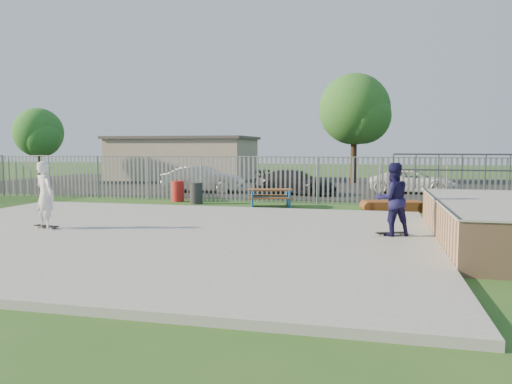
% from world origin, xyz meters
% --- Properties ---
extents(ground, '(120.00, 120.00, 0.00)m').
position_xyz_m(ground, '(0.00, 0.00, 0.00)').
color(ground, '#295B1F').
rests_on(ground, ground).
extents(concrete_slab, '(15.00, 12.00, 0.15)m').
position_xyz_m(concrete_slab, '(0.00, 0.00, 0.07)').
color(concrete_slab, gray).
rests_on(concrete_slab, ground).
extents(fence, '(26.04, 16.02, 2.00)m').
position_xyz_m(fence, '(1.00, 4.59, 1.00)').
color(fence, gray).
rests_on(fence, ground).
extents(picnic_table, '(2.06, 1.85, 0.74)m').
position_xyz_m(picnic_table, '(1.91, 7.34, 0.38)').
color(picnic_table, brown).
rests_on(picnic_table, ground).
extents(funbox, '(2.12, 1.37, 0.39)m').
position_xyz_m(funbox, '(6.67, 7.16, 0.20)').
color(funbox, brown).
rests_on(funbox, ground).
extents(trash_bin_red, '(0.55, 0.55, 0.92)m').
position_xyz_m(trash_bin_red, '(-2.54, 8.50, 0.46)').
color(trash_bin_red, '#B11D1B').
rests_on(trash_bin_red, ground).
extents(trash_bin_grey, '(0.54, 0.54, 0.90)m').
position_xyz_m(trash_bin_grey, '(-1.42, 7.84, 0.45)').
color(trash_bin_grey, '#27272A').
rests_on(trash_bin_grey, ground).
extents(parking_lot, '(40.00, 18.00, 0.02)m').
position_xyz_m(parking_lot, '(0.00, 19.00, 0.01)').
color(parking_lot, black).
rests_on(parking_lot, ground).
extents(car_silver, '(4.33, 1.83, 1.39)m').
position_xyz_m(car_silver, '(-2.92, 12.96, 0.72)').
color(car_silver, '#B1B1B6').
rests_on(car_silver, parking_lot).
extents(car_dark, '(4.56, 2.75, 1.24)m').
position_xyz_m(car_dark, '(2.06, 12.97, 0.64)').
color(car_dark, black).
rests_on(car_dark, parking_lot).
extents(car_white, '(4.65, 2.75, 1.21)m').
position_xyz_m(car_white, '(7.95, 15.02, 0.63)').
color(car_white, white).
rests_on(car_white, parking_lot).
extents(building, '(10.40, 6.40, 3.20)m').
position_xyz_m(building, '(-8.00, 23.00, 1.61)').
color(building, '#B5A68B').
rests_on(building, ground).
extents(tree_left, '(3.25, 3.25, 5.02)m').
position_xyz_m(tree_left, '(-15.94, 17.04, 3.38)').
color(tree_left, '#41291A').
rests_on(tree_left, ground).
extents(tree_mid, '(4.74, 4.74, 7.32)m').
position_xyz_m(tree_mid, '(4.57, 22.12, 4.93)').
color(tree_mid, '#3A2817').
rests_on(tree_mid, ground).
extents(skateboard_a, '(0.82, 0.49, 0.08)m').
position_xyz_m(skateboard_a, '(6.43, 0.97, 0.19)').
color(skateboard_a, black).
rests_on(skateboard_a, concrete_slab).
extents(skateboard_b, '(0.82, 0.39, 0.08)m').
position_xyz_m(skateboard_b, '(-2.94, -0.11, 0.19)').
color(skateboard_b, black).
rests_on(skateboard_b, concrete_slab).
extents(skater_navy, '(1.11, 1.00, 1.87)m').
position_xyz_m(skater_navy, '(6.43, 0.97, 1.08)').
color(skater_navy, '#171541').
rests_on(skater_navy, concrete_slab).
extents(skater_white, '(0.80, 0.68, 1.87)m').
position_xyz_m(skater_white, '(-2.94, -0.11, 1.08)').
color(skater_white, white).
rests_on(skater_white, concrete_slab).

